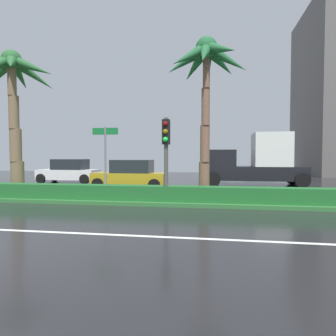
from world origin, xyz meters
TOP-DOWN VIEW (x-y plane):
  - ground_plane at (0.00, 9.00)m, footprint 90.00×42.00m
  - near_lane_divider_stripe at (0.00, 2.00)m, footprint 81.00×0.14m
  - median_strip at (0.00, 8.00)m, footprint 85.50×4.00m
  - median_hedge at (0.00, 6.60)m, footprint 76.50×0.70m
  - palm_tree_mid_left at (-4.67, 7.51)m, footprint 4.05×3.99m
  - palm_tree_centre_left at (4.25, 7.50)m, footprint 3.51×3.52m
  - traffic_signal_median_right at (2.75, 6.33)m, footprint 0.28×0.43m
  - street_name_sign at (0.12, 6.76)m, footprint 1.10×0.08m
  - car_in_traffic_second at (-5.90, 15.06)m, footprint 4.30×2.02m
  - car_in_traffic_third at (-0.27, 11.80)m, footprint 4.30×2.02m
  - box_truck_lead at (7.34, 15.16)m, footprint 6.40×2.64m

SIDE VIEW (x-z plane):
  - ground_plane at x=0.00m, z-range -0.10..0.00m
  - near_lane_divider_stripe at x=0.00m, z-range 0.00..0.01m
  - median_strip at x=0.00m, z-range 0.00..0.15m
  - median_hedge at x=0.00m, z-range 0.15..0.75m
  - car_in_traffic_second at x=-5.90m, z-range -0.03..1.69m
  - car_in_traffic_third at x=-0.27m, z-range -0.03..1.69m
  - box_truck_lead at x=7.34m, z-range -0.18..3.28m
  - street_name_sign at x=0.12m, z-range 0.58..3.58m
  - traffic_signal_median_right at x=2.75m, z-range 0.77..4.04m
  - palm_tree_mid_left at x=-4.67m, z-range 1.92..8.60m
  - palm_tree_centre_left at x=4.25m, z-range 2.20..8.91m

